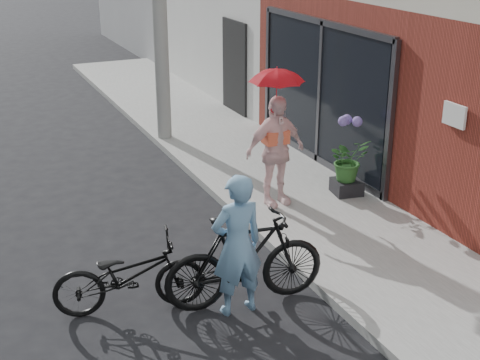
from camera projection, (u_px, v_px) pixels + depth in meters
ground at (239, 298)px, 7.92m from camera, size 80.00×80.00×0.00m
sidewalk at (309, 203)px, 10.40m from camera, size 2.20×24.00×0.12m
curb at (241, 216)px, 9.95m from camera, size 0.12×24.00×0.12m
officer at (237, 245)px, 7.36m from camera, size 0.62×0.41×1.67m
bike_left at (130, 275)px, 7.52m from camera, size 1.80×0.92×0.90m
bike_right at (245, 260)px, 7.61m from camera, size 1.94×0.76×1.14m
kimono_woman at (275, 151)px, 9.95m from camera, size 1.02×0.50×1.69m
parasol at (277, 73)px, 9.52m from camera, size 0.77×0.77×0.68m
planter at (346, 187)px, 10.59m from camera, size 0.49×0.49×0.22m
potted_plant at (348, 160)px, 10.42m from camera, size 0.62×0.54×0.69m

